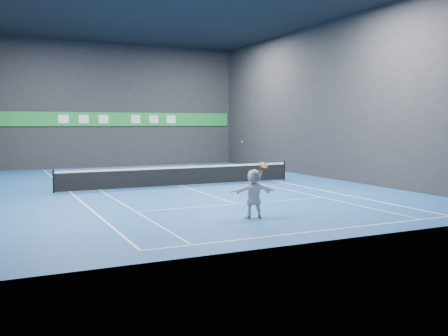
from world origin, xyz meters
name	(u,v)px	position (x,y,z in m)	size (l,w,h in m)	color
ground	(181,186)	(0.00, 0.00, 0.00)	(26.00, 26.00, 0.00)	#1B4E97
ceiling	(180,6)	(0.00, 0.00, 9.00)	(26.00, 26.00, 0.00)	black
wall_back	(119,106)	(0.00, 13.00, 4.50)	(18.00, 0.10, 9.00)	#272729
wall_front	(348,74)	(0.00, -13.00, 4.50)	(18.00, 0.10, 9.00)	#272729
wall_right	(326,101)	(9.00, 0.00, 4.50)	(0.10, 26.00, 9.00)	#272729
baseline_near	(321,231)	(0.00, -11.89, 0.00)	(10.98, 0.08, 0.01)	white
baseline_far	(124,167)	(0.00, 11.89, 0.00)	(10.98, 0.08, 0.01)	white
sideline_doubles_left	(70,192)	(-5.49, 0.00, 0.00)	(0.08, 23.78, 0.01)	white
sideline_doubles_right	(273,181)	(5.49, 0.00, 0.00)	(0.08, 23.78, 0.01)	white
sideline_singles_left	(100,190)	(-4.11, 0.00, 0.00)	(0.06, 23.78, 0.01)	white
sideline_singles_right	(252,182)	(4.11, 0.00, 0.00)	(0.06, 23.78, 0.01)	white
service_line_near	(237,204)	(0.00, -6.40, 0.00)	(8.23, 0.06, 0.01)	white
service_line_far	(145,174)	(0.00, 6.40, 0.00)	(8.23, 0.06, 0.01)	white
center_service_line	(181,186)	(0.00, 0.00, 0.00)	(0.06, 12.80, 0.01)	white
player	(254,193)	(-0.80, -9.20, 0.83)	(1.54, 0.49, 1.66)	silver
tennis_ball	(242,142)	(-1.14, -9.01, 2.56)	(0.07, 0.07, 0.07)	#B3E325
tennis_net	(181,175)	(0.00, 0.00, 0.54)	(12.50, 0.10, 1.07)	black
sponsor_banner	(120,119)	(0.00, 12.93, 3.50)	(17.64, 0.11, 1.00)	green
tennis_racket	(262,165)	(-0.44, -9.15, 1.76)	(0.44, 0.40, 0.54)	red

